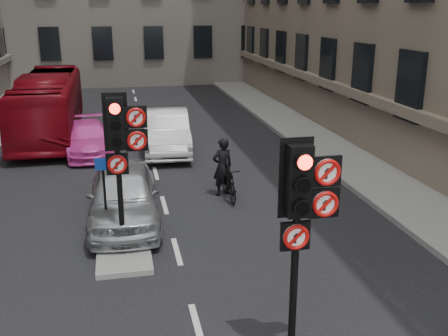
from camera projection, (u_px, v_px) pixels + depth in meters
name	position (u px, v px, depth m)	size (l,w,h in m)	color
pavement_right	(343.00, 152.00, 19.98)	(3.00, 50.00, 0.16)	gray
centre_island	(124.00, 254.00, 11.81)	(1.20, 2.00, 0.12)	gray
signal_near	(303.00, 204.00, 7.84)	(0.91, 0.40, 3.58)	black
signal_far	(121.00, 140.00, 11.03)	(0.91, 0.40, 3.58)	black
car_silver	(123.00, 195.00, 13.49)	(1.78, 4.42, 1.50)	#9FA3A7
car_white	(167.00, 132.00, 20.13)	(1.66, 4.77, 1.57)	silver
car_pink	(88.00, 139.00, 19.86)	(1.66, 4.09, 1.19)	#EB45B2
bus_red	(49.00, 105.00, 22.45)	(2.25, 9.63, 2.68)	maroon
motorcycle	(229.00, 182.00, 15.22)	(0.47, 1.68, 1.01)	black
motorcyclist	(223.00, 167.00, 15.42)	(0.64, 0.42, 1.75)	black
info_sign	(104.00, 188.00, 12.02)	(0.35, 0.12, 2.01)	black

